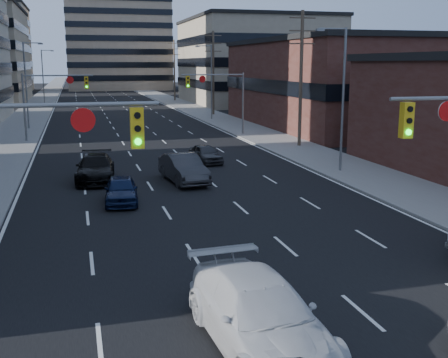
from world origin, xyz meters
TOP-DOWN VIEW (x-y plane):
  - road_surface at (0.00, 130.00)m, footprint 18.00×300.00m
  - sidewalk_left at (-11.50, 130.00)m, footprint 5.00×300.00m
  - sidewalk_right at (11.50, 130.00)m, footprint 5.00×300.00m
  - storefront_right_mid at (24.00, 50.00)m, footprint 20.00×30.00m
  - office_right_far at (25.00, 88.00)m, footprint 22.00×28.00m
  - bg_block_right at (32.00, 130.00)m, footprint 22.00×22.00m
  - signal_near_left at (-7.45, 8.00)m, footprint 6.59×0.33m
  - signal_far_left at (-7.68, 45.00)m, footprint 6.09×0.33m
  - signal_far_right at (7.68, 45.00)m, footprint 6.09×0.33m
  - utility_pole_block at (12.20, 36.00)m, footprint 2.20×0.28m
  - utility_pole_midblock at (12.20, 66.00)m, footprint 2.20×0.28m
  - utility_pole_distant at (12.20, 96.00)m, footprint 2.20×0.28m
  - streetlight_left_mid at (-10.34, 55.00)m, footprint 2.03×0.22m
  - streetlight_left_far at (-10.34, 90.00)m, footprint 2.03×0.22m
  - streetlight_right_near at (10.34, 25.00)m, footprint 2.03×0.22m
  - streetlight_right_far at (10.34, 60.00)m, footprint 2.03×0.22m
  - white_van at (-1.60, 4.91)m, footprint 2.83×6.10m
  - sedan_blue at (-3.68, 20.51)m, footprint 1.90×4.06m
  - sedan_grey_center at (0.27, 24.60)m, footprint 2.34×5.18m
  - sedan_black_far at (-4.71, 26.34)m, footprint 2.60×5.50m
  - sedan_grey_right at (2.98, 30.68)m, footprint 2.01×3.95m

SIDE VIEW (x-z plane):
  - road_surface at x=0.00m, z-range 0.00..0.02m
  - sidewalk_left at x=-11.50m, z-range 0.00..0.15m
  - sidewalk_right at x=11.50m, z-range 0.00..0.15m
  - sedan_grey_right at x=2.98m, z-range 0.00..1.29m
  - sedan_blue at x=-3.68m, z-range 0.00..1.34m
  - sedan_black_far at x=-4.71m, z-range 0.00..1.55m
  - sedan_grey_center at x=0.27m, z-range 0.00..1.65m
  - white_van at x=-1.60m, z-range 0.00..1.72m
  - signal_far_left at x=-7.68m, z-range 1.30..7.30m
  - signal_far_right at x=7.68m, z-range 1.30..7.30m
  - signal_near_left at x=-7.45m, z-range 1.33..7.33m
  - storefront_right_mid at x=24.00m, z-range 0.00..9.00m
  - streetlight_left_mid at x=-10.34m, z-range 0.55..9.55m
  - streetlight_left_far at x=-10.34m, z-range 0.55..9.55m
  - streetlight_right_near at x=10.34m, z-range 0.55..9.55m
  - streetlight_right_far at x=10.34m, z-range 0.55..9.55m
  - utility_pole_block at x=12.20m, z-range 0.28..11.28m
  - utility_pole_midblock at x=12.20m, z-range 0.28..11.28m
  - utility_pole_distant at x=12.20m, z-range 0.28..11.28m
  - bg_block_right at x=32.00m, z-range 0.00..12.00m
  - office_right_far at x=25.00m, z-range 0.00..14.00m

